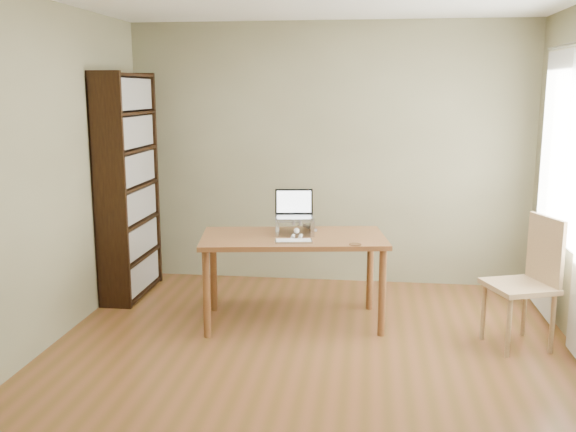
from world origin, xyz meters
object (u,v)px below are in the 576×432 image
object	(u,v)px
keyboard	(294,241)
cat	(299,226)
chair	(531,278)
bookshelf	(128,186)
laptop	(295,210)
desk	(293,246)

from	to	relation	value
keyboard	cat	distance (m)	0.34
chair	bookshelf	bearing A→B (deg)	145.48
bookshelf	keyboard	bearing A→B (deg)	-25.82
laptop	keyboard	size ratio (longest dim) A/B	1.13
keyboard	chair	world-z (taller)	chair
bookshelf	keyboard	distance (m)	1.87
keyboard	cat	bearing A→B (deg)	79.79
bookshelf	chair	xyz separation A→B (m)	(3.47, -0.88, -0.50)
desk	laptop	distance (m)	0.31
keyboard	chair	distance (m)	1.82
bookshelf	desk	bearing A→B (deg)	-19.66
bookshelf	laptop	bearing A→B (deg)	-15.30
chair	desk	bearing A→B (deg)	150.49
keyboard	cat	world-z (taller)	cat
cat	laptop	bearing A→B (deg)	138.98
bookshelf	cat	distance (m)	1.75
desk	chair	size ratio (longest dim) A/B	1.60
desk	laptop	bearing A→B (deg)	81.32
laptop	cat	bearing A→B (deg)	-47.01
bookshelf	chair	world-z (taller)	bookshelf
cat	chair	world-z (taller)	chair
chair	laptop	bearing A→B (deg)	146.39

